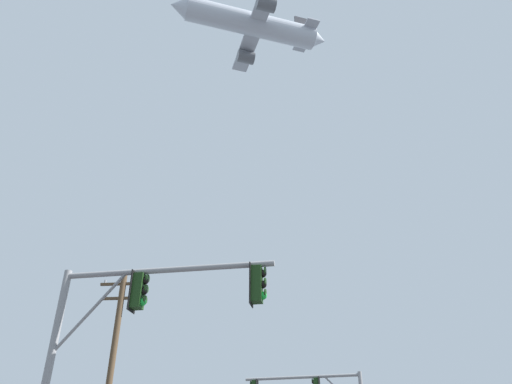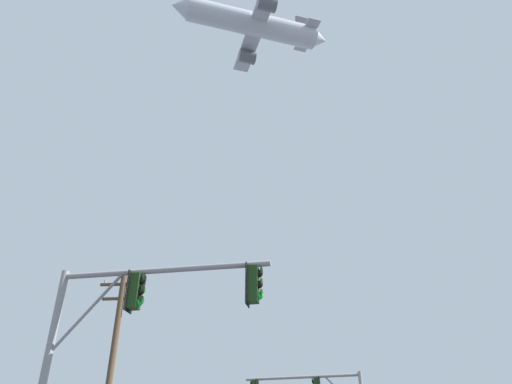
{
  "view_description": "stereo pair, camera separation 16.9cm",
  "coord_description": "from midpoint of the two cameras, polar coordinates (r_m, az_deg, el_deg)",
  "views": [
    {
      "loc": [
        0.99,
        -5.37,
        1.65
      ],
      "look_at": [
        -0.97,
        19.25,
        15.68
      ],
      "focal_mm": 33.34,
      "sensor_mm": 36.0,
      "label": 1
    },
    {
      "loc": [
        1.16,
        -5.36,
        1.65
      ],
      "look_at": [
        -0.97,
        19.25,
        15.68
      ],
      "focal_mm": 33.34,
      "sensor_mm": 36.0,
      "label": 2
    }
  ],
  "objects": [
    {
      "name": "signal_pole_near",
      "position": [
        12.59,
        -14.91,
        -15.16
      ],
      "size": [
        5.67,
        0.8,
        6.11
      ],
      "color": "gray",
      "rests_on": "ground"
    },
    {
      "name": "airplane",
      "position": [
        67.43,
        -0.34,
        19.47
      ],
      "size": [
        21.08,
        16.28,
        5.91
      ],
      "color": "#B7BCC6"
    },
    {
      "name": "utility_pole",
      "position": [
        22.95,
        -16.84,
        -19.94
      ],
      "size": [
        2.2,
        0.28,
        9.5
      ],
      "color": "brown",
      "rests_on": "ground"
    }
  ]
}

